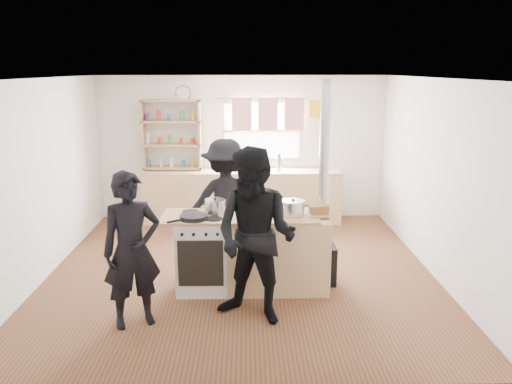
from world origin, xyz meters
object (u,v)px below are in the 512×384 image
person_far (226,202)px  stockpot_stove (215,206)px  cooking_island (252,252)px  bread_board (319,211)px  flue_heater (322,233)px  thermos (279,163)px  roast_tray (256,212)px  person_near_right (256,237)px  skillet_greens (194,217)px  stockpot_counter (293,208)px  person_near_left (132,250)px

person_far → stockpot_stove: bearing=75.9°
person_far → cooking_island: bearing=104.0°
bread_board → flue_heater: bearing=68.9°
flue_heater → thermos: bearing=98.0°
thermos → stockpot_stove: 2.85m
cooking_island → bread_board: size_ratio=6.47×
roast_tray → person_near_right: size_ratio=0.19×
skillet_greens → person_near_right: (0.70, -0.63, -0.03)m
stockpot_stove → stockpot_counter: (0.92, -0.10, 0.00)m
skillet_greens → stockpot_counter: size_ratio=1.64×
bread_board → person_near_left: (-2.02, -0.82, -0.16)m
roast_tray → person_near_left: (-1.28, -0.82, -0.15)m
roast_tray → person_near_left: size_ratio=0.21×
flue_heater → bread_board: bearing=-111.1°
bread_board → stockpot_stove: bearing=175.3°
person_near_left → person_near_right: 1.27m
skillet_greens → stockpot_counter: bearing=5.6°
thermos → roast_tray: (-0.45, -2.79, -0.06)m
roast_tray → person_far: bearing=113.7°
person_far → roast_tray: bearing=106.0°
stockpot_stove → stockpot_counter: stockpot_counter is taller
stockpot_stove → person_near_right: person_near_right is taller
stockpot_stove → cooking_island: bearing=-9.6°
thermos → cooking_island: bearing=-100.1°
roast_tray → person_near_right: 0.75m
skillet_greens → flue_heater: bearing=11.3°
skillet_greens → bread_board: bearing=4.6°
roast_tray → bread_board: bearing=-0.2°
person_near_right → roast_tray: bearing=114.8°
stockpot_counter → person_near_right: person_near_right is taller
cooking_island → skillet_greens: skillet_greens is taller
person_near_right → bread_board: bearing=70.8°
person_near_left → person_far: person_far is taller
stockpot_stove → person_near_right: bearing=-61.2°
skillet_greens → stockpot_counter: 1.16m
stockpot_stove → person_near_right: size_ratio=0.13×
bread_board → person_far: 1.45m
skillet_greens → flue_heater: (1.53, 0.31, -0.31)m
cooking_island → stockpot_counter: 0.74m
bread_board → flue_heater: 0.39m
bread_board → person_near_right: (-0.76, -0.75, -0.05)m
flue_heater → stockpot_counter: bearing=-153.1°
stockpot_counter → bread_board: size_ratio=0.91×
cooking_island → person_near_left: size_ratio=1.20×
skillet_greens → stockpot_stove: (0.24, 0.22, 0.06)m
roast_tray → bread_board: 0.74m
person_near_left → stockpot_counter: bearing=1.5°
bread_board → person_near_left: bearing=-157.9°
thermos → person_near_right: size_ratio=0.14×
thermos → stockpot_counter: 2.80m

